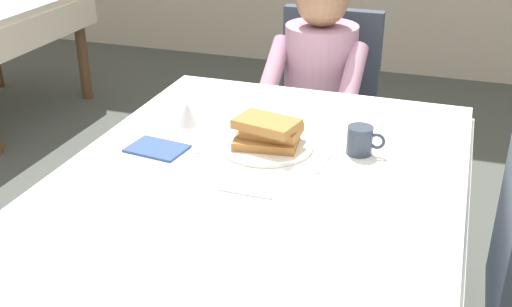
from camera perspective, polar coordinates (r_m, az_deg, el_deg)
name	(u,v)px	position (r m, az deg, el deg)	size (l,w,h in m)	color
dining_table_main	(254,209)	(1.74, -0.15, -5.07)	(1.12, 1.52, 0.74)	white
chair_diner	(324,103)	(2.83, 6.25, 4.64)	(0.44, 0.45, 0.93)	#384251
diner_person	(318,84)	(2.64, 5.63, 6.29)	(0.40, 0.43, 1.12)	#B2849E
plate_breakfast	(266,145)	(1.88, 0.96, 0.78)	(0.28, 0.28, 0.02)	white
breakfast_stack	(268,132)	(1.86, 1.13, 1.99)	(0.20, 0.16, 0.08)	#A36B33
cup_coffee	(360,140)	(1.86, 9.50, 1.20)	(0.11, 0.08, 0.08)	#333D4C
syrup_pitcher	(187,114)	(2.05, -6.28, 3.61)	(0.08, 0.08, 0.07)	silver
fork_left_of_plate	(206,141)	(1.93, -4.60, 1.15)	(0.18, 0.01, 0.01)	silver
knife_right_of_plate	(327,158)	(1.83, 6.46, -0.44)	(0.20, 0.01, 0.01)	silver
spoon_near_edge	(246,193)	(1.63, -0.95, -3.66)	(0.15, 0.01, 0.01)	silver
napkin_folded	(157,148)	(1.89, -9.00, 0.46)	(0.17, 0.12, 0.01)	#334C7F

